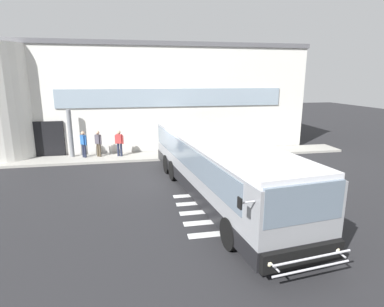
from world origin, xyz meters
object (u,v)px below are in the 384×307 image
(passenger_by_doorway, at_px, (98,142))
(passenger_at_curb_edge, at_px, (119,141))
(passenger_near_column, at_px, (84,143))
(bus_main_foreground, at_px, (216,167))
(safety_bollard_yellow, at_px, (206,153))
(entry_support_column, at_px, (70,134))

(passenger_by_doorway, bearing_deg, passenger_at_curb_edge, -4.41)
(passenger_near_column, distance_m, passenger_by_doorway, 0.89)
(bus_main_foreground, distance_m, passenger_near_column, 10.15)
(passenger_by_doorway, relative_size, passenger_at_curb_edge, 1.00)
(safety_bollard_yellow, bearing_deg, passenger_at_curb_edge, 165.58)
(passenger_near_column, xyz_separation_m, passenger_by_doorway, (0.89, 0.04, 0.00))
(passenger_near_column, xyz_separation_m, passenger_at_curb_edge, (2.22, -0.06, 0.03))
(passenger_near_column, distance_m, passenger_at_curb_edge, 2.23)
(passenger_near_column, relative_size, passenger_at_curb_edge, 1.00)
(bus_main_foreground, relative_size, safety_bollard_yellow, 14.03)
(passenger_by_doorway, bearing_deg, bus_main_foreground, -54.15)
(entry_support_column, height_order, passenger_at_curb_edge, entry_support_column)
(bus_main_foreground, distance_m, passenger_at_curb_edge, 8.83)
(passenger_near_column, bearing_deg, safety_bollard_yellow, -10.80)
(passenger_at_curb_edge, bearing_deg, entry_support_column, 172.41)
(passenger_by_doorway, bearing_deg, passenger_near_column, -177.45)
(passenger_near_column, height_order, passenger_at_curb_edge, same)
(passenger_by_doorway, bearing_deg, safety_bollard_yellow, -12.50)
(passenger_at_curb_edge, bearing_deg, passenger_near_column, 178.39)
(entry_support_column, bearing_deg, bus_main_foreground, -47.87)
(bus_main_foreground, relative_size, passenger_at_curb_edge, 7.54)
(passenger_by_doorway, height_order, passenger_at_curb_edge, same)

